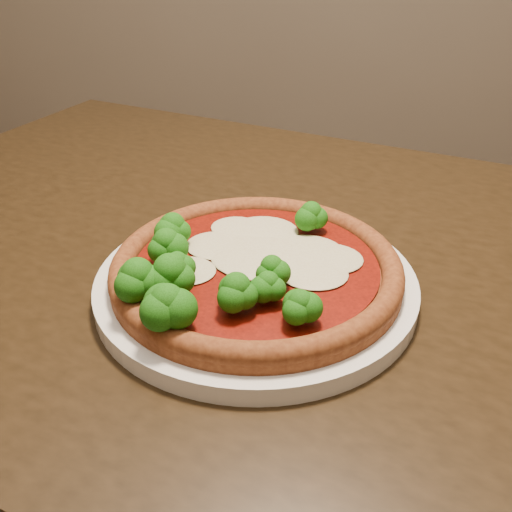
# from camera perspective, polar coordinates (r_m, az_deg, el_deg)

# --- Properties ---
(dining_table) EXTENTS (1.39, 1.05, 0.75)m
(dining_table) POSITION_cam_1_polar(r_m,az_deg,el_deg) (0.68, 4.92, -7.19)
(dining_table) COLOR black
(dining_table) RESTS_ON floor
(plate) EXTENTS (0.31, 0.31, 0.02)m
(plate) POSITION_cam_1_polar(r_m,az_deg,el_deg) (0.56, -0.00, -2.72)
(plate) COLOR silver
(plate) RESTS_ON dining_table
(pizza) EXTENTS (0.28, 0.28, 0.06)m
(pizza) POSITION_cam_1_polar(r_m,az_deg,el_deg) (0.54, -0.85, -1.04)
(pizza) COLOR brown
(pizza) RESTS_ON plate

